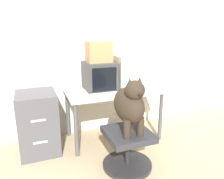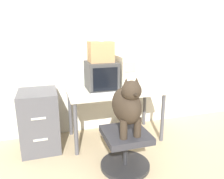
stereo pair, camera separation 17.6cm
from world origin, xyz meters
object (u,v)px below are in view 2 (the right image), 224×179
object	(u,v)px
office_chair	(125,148)
dog	(127,104)
filing_cabinet	(40,121)
pc_tower	(124,72)
crt_monitor	(101,76)
keyboard	(109,94)
cardboard_box	(101,52)

from	to	relation	value
office_chair	dog	distance (m)	0.52
office_chair	filing_cabinet	xyz separation A→B (m)	(-0.90, 0.71, 0.15)
pc_tower	filing_cabinet	bearing A→B (deg)	-176.24
crt_monitor	keyboard	world-z (taller)	crt_monitor
cardboard_box	filing_cabinet	bearing A→B (deg)	-173.87
office_chair	cardboard_box	bearing A→B (deg)	94.47
keyboard	cardboard_box	size ratio (longest dim) A/B	1.39
crt_monitor	dog	size ratio (longest dim) A/B	0.70
office_chair	dog	world-z (taller)	dog
dog	filing_cabinet	world-z (taller)	dog
cardboard_box	dog	bearing A→B (deg)	-85.69
pc_tower	cardboard_box	distance (m)	0.43
pc_tower	keyboard	world-z (taller)	pc_tower
pc_tower	cardboard_box	xyz separation A→B (m)	(-0.33, 0.01, 0.28)
pc_tower	office_chair	xyz separation A→B (m)	(-0.26, -0.78, -0.70)
dog	cardboard_box	world-z (taller)	cardboard_box
filing_cabinet	pc_tower	bearing A→B (deg)	3.76
keyboard	office_chair	bearing A→B (deg)	-84.40
filing_cabinet	cardboard_box	world-z (taller)	cardboard_box
office_chair	dog	bearing A→B (deg)	-90.00
pc_tower	filing_cabinet	xyz separation A→B (m)	(-1.16, -0.08, -0.55)
filing_cabinet	cardboard_box	xyz separation A→B (m)	(0.84, 0.09, 0.83)
keyboard	crt_monitor	bearing A→B (deg)	92.82
office_chair	cardboard_box	world-z (taller)	cardboard_box
crt_monitor	office_chair	distance (m)	1.04
crt_monitor	office_chair	size ratio (longest dim) A/B	0.79
office_chair	pc_tower	bearing A→B (deg)	71.41
office_chair	filing_cabinet	distance (m)	1.15
dog	filing_cabinet	xyz separation A→B (m)	(-0.90, 0.74, -0.37)
dog	keyboard	bearing A→B (deg)	95.28
pc_tower	keyboard	distance (m)	0.49
crt_monitor	keyboard	xyz separation A→B (m)	(0.02, -0.32, -0.17)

